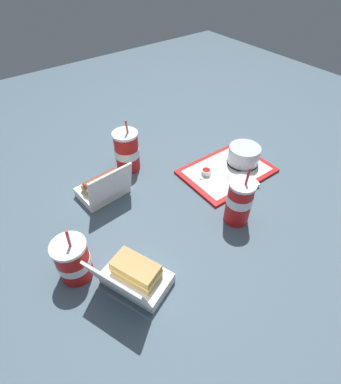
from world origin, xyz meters
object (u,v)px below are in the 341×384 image
object	(u,v)px
ketchup_cup	(206,172)
plastic_fork	(204,171)
soda_cup_center	(127,151)
clamshell_hotdog_right	(103,187)
clamshell_sandwich_left	(135,276)
soda_cup_right	(73,260)
food_tray	(227,171)
soda_cup_left	(239,201)
cake_container	(244,155)

from	to	relation	value
ketchup_cup	plastic_fork	xyz separation A→B (m)	(0.01, 0.02, -0.01)
soda_cup_center	ketchup_cup	bearing A→B (deg)	-48.01
ketchup_cup	soda_cup_center	bearing A→B (deg)	131.99
clamshell_hotdog_right	clamshell_sandwich_left	world-z (taller)	clamshell_hotdog_right
clamshell_sandwich_left	soda_cup_right	distance (m)	0.19
clamshell_sandwich_left	soda_cup_right	xyz separation A→B (m)	(-0.12, 0.14, 0.03)
food_tray	clamshell_hotdog_right	bearing A→B (deg)	158.39
clamshell_hotdog_right	soda_cup_left	distance (m)	0.51
food_tray	clamshell_hotdog_right	distance (m)	0.52
cake_container	ketchup_cup	size ratio (longest dim) A/B	3.41
soda_cup_center	soda_cup_right	world-z (taller)	soda_cup_center
food_tray	clamshell_sandwich_left	size ratio (longest dim) A/B	1.56
food_tray	soda_cup_center	xyz separation A→B (m)	(-0.32, 0.28, 0.08)
clamshell_sandwich_left	food_tray	bearing A→B (deg)	19.44
clamshell_hotdog_right	food_tray	bearing A→B (deg)	-21.61
clamshell_sandwich_left	clamshell_hotdog_right	bearing A→B (deg)	74.73
ketchup_cup	soda_cup_right	distance (m)	0.63
plastic_fork	soda_cup_right	xyz separation A→B (m)	(-0.63, -0.12, 0.06)
cake_container	soda_cup_left	world-z (taller)	soda_cup_left
soda_cup_left	soda_cup_center	world-z (taller)	soda_cup_center
clamshell_sandwich_left	soda_cup_left	xyz separation A→B (m)	(0.43, 0.00, 0.05)
clamshell_hotdog_right	clamshell_sandwich_left	distance (m)	0.41
clamshell_sandwich_left	soda_cup_left	distance (m)	0.43
clamshell_hotdog_right	clamshell_sandwich_left	bearing A→B (deg)	-105.27
clamshell_hotdog_right	soda_cup_center	world-z (taller)	soda_cup_center
food_tray	clamshell_hotdog_right	world-z (taller)	clamshell_hotdog_right
plastic_fork	cake_container	bearing A→B (deg)	-49.75
ketchup_cup	soda_cup_center	size ratio (longest dim) A/B	0.17
soda_cup_left	ketchup_cup	bearing A→B (deg)	73.20
plastic_fork	clamshell_sandwich_left	xyz separation A→B (m)	(-0.51, -0.26, 0.03)
plastic_fork	soda_cup_center	bearing A→B (deg)	101.75
soda_cup_left	soda_cup_center	bearing A→B (deg)	107.20
soda_cup_center	soda_cup_right	xyz separation A→B (m)	(-0.40, -0.35, -0.02)
clamshell_hotdog_right	soda_cup_right	world-z (taller)	soda_cup_right
cake_container	clamshell_sandwich_left	xyz separation A→B (m)	(-0.68, -0.21, -0.01)
plastic_fork	soda_cup_center	world-z (taller)	soda_cup_center
soda_cup_left	soda_cup_center	xyz separation A→B (m)	(-0.15, 0.49, -0.00)
soda_cup_left	plastic_fork	bearing A→B (deg)	73.01
plastic_fork	soda_cup_center	xyz separation A→B (m)	(-0.23, 0.23, 0.07)
ketchup_cup	plastic_fork	size ratio (longest dim) A/B	0.36
plastic_fork	clamshell_hotdog_right	size ratio (longest dim) A/B	0.58
cake_container	clamshell_hotdog_right	distance (m)	0.61
cake_container	food_tray	bearing A→B (deg)	178.58
soda_cup_left	soda_cup_right	size ratio (longest dim) A/B	1.15
plastic_fork	clamshell_sandwich_left	bearing A→B (deg)	174.02
clamshell_hotdog_right	plastic_fork	bearing A→B (deg)	-19.49
ketchup_cup	soda_cup_right	world-z (taller)	soda_cup_right
food_tray	soda_cup_center	distance (m)	0.43
food_tray	cake_container	distance (m)	0.10
clamshell_sandwich_left	soda_cup_center	bearing A→B (deg)	60.62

